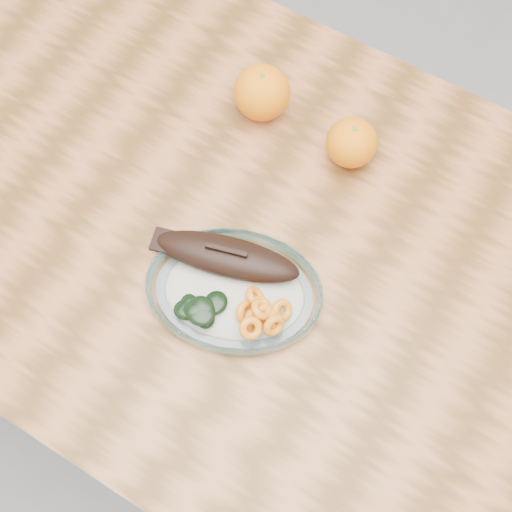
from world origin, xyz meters
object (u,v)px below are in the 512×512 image
Objects in this scene: orange_left at (262,93)px; dining_table at (237,250)px; plated_meal at (234,289)px; orange_right at (351,143)px.

dining_table is at bearing -70.26° from orange_left.
orange_right reaches higher than plated_meal.
dining_table is at bearing -115.36° from orange_right.
dining_table is 0.25m from orange_right.
dining_table is 0.16m from plated_meal.
orange_left is at bearing 92.29° from plated_meal.
orange_left reaches higher than orange_right.
orange_left reaches higher than dining_table.
orange_left is 1.13× the size of orange_right.
orange_right is (0.16, -0.01, -0.01)m from orange_left.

